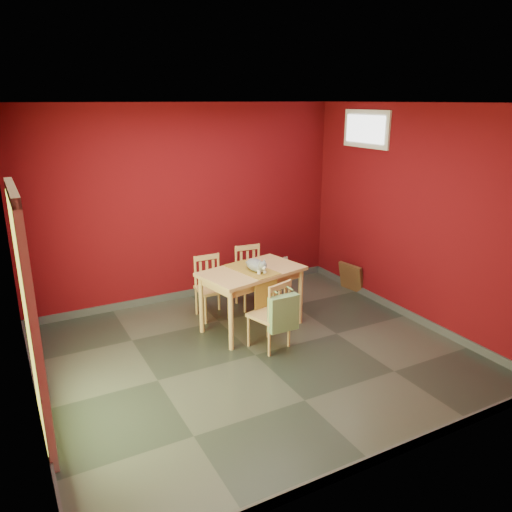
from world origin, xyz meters
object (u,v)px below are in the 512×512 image
chair_far_right (251,276)px  chair_near (271,314)px  tote_bag (283,313)px  dining_table (252,277)px  chair_far_left (211,286)px  cat (256,263)px  picture_frame (351,277)px

chair_far_right → chair_near: (-0.37, -1.21, -0.01)m
tote_bag → dining_table: bearing=89.0°
dining_table → chair_far_left: (-0.30, 0.57, -0.26)m
chair_far_right → cat: size_ratio=2.16×
chair_far_right → cat: bearing=-113.1°
chair_far_left → tote_bag: (0.29, -1.34, 0.09)m
dining_table → chair_far_right: size_ratio=1.61×
chair_far_left → cat: cat is taller
cat → tote_bag: bearing=-95.0°
chair_far_right → tote_bag: bearing=-103.4°
dining_table → chair_near: bearing=-95.0°
chair_near → tote_bag: (0.04, -0.20, 0.08)m
chair_far_right → picture_frame: bearing=-7.7°
cat → chair_near: bearing=-100.2°
dining_table → chair_far_right: chair_far_right is taller
dining_table → picture_frame: (1.89, 0.43, -0.46)m
dining_table → chair_near: chair_near is taller
chair_far_left → chair_near: (0.25, -1.14, 0.01)m
chair_far_left → chair_far_right: size_ratio=0.97×
cat → chair_far_right: bearing=65.2°
chair_far_left → chair_near: size_ratio=0.98×
chair_far_right → tote_bag: size_ratio=1.75×
chair_far_left → picture_frame: size_ratio=1.87×
tote_bag → picture_frame: bearing=32.2°
chair_far_left → dining_table: bearing=-62.3°
dining_table → picture_frame: dining_table is taller
dining_table → cat: (0.03, -0.05, 0.19)m
chair_far_right → picture_frame: size_ratio=1.94×
chair_near → picture_frame: chair_near is taller
chair_far_right → cat: (-0.29, -0.69, 0.43)m
cat → picture_frame: size_ratio=0.90×
tote_bag → cat: cat is taller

